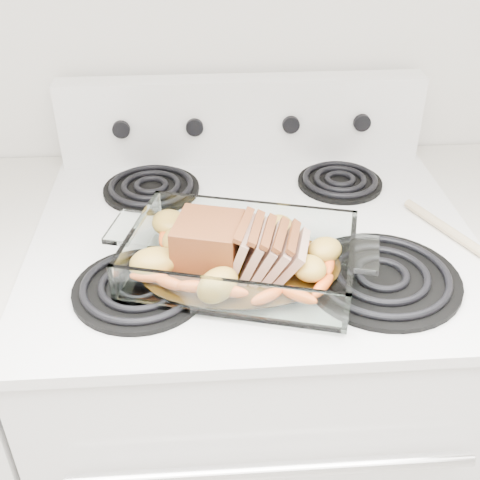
{
  "coord_description": "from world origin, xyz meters",
  "views": [
    {
      "loc": [
        -0.09,
        0.75,
        1.52
      ],
      "look_at": [
        -0.03,
        1.54,
        0.99
      ],
      "focal_mm": 45.0,
      "sensor_mm": 36.0,
      "label": 1
    }
  ],
  "objects": [
    {
      "name": "pork_roast",
      "position": [
        -0.05,
        1.52,
        0.99
      ],
      "size": [
        0.21,
        0.1,
        0.08
      ],
      "rotation": [
        0.0,
        0.0,
        -0.32
      ],
      "color": "brown",
      "rests_on": "baking_dish"
    },
    {
      "name": "roast_vegetables",
      "position": [
        -0.04,
        1.56,
        0.97
      ],
      "size": [
        0.37,
        0.2,
        0.05
      ],
      "rotation": [
        0.0,
        0.0,
        -0.3
      ],
      "color": "#FE5D16",
      "rests_on": "baking_dish"
    },
    {
      "name": "wooden_spoon",
      "position": [
        0.37,
        1.56,
        0.95
      ],
      "size": [
        0.14,
        0.24,
        0.02
      ],
      "rotation": [
        0.0,
        0.0,
        0.42
      ],
      "color": "#C8B48F",
      "rests_on": "electric_range"
    },
    {
      "name": "electric_range",
      "position": [
        0.0,
        1.66,
        0.48
      ],
      "size": [
        0.78,
        0.7,
        1.12
      ],
      "color": "white",
      "rests_on": "ground"
    },
    {
      "name": "baking_dish",
      "position": [
        -0.03,
        1.52,
        0.96
      ],
      "size": [
        0.35,
        0.23,
        0.07
      ],
      "rotation": [
        0.0,
        0.0,
        -0.27
      ],
      "color": "white",
      "rests_on": "electric_range"
    }
  ]
}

